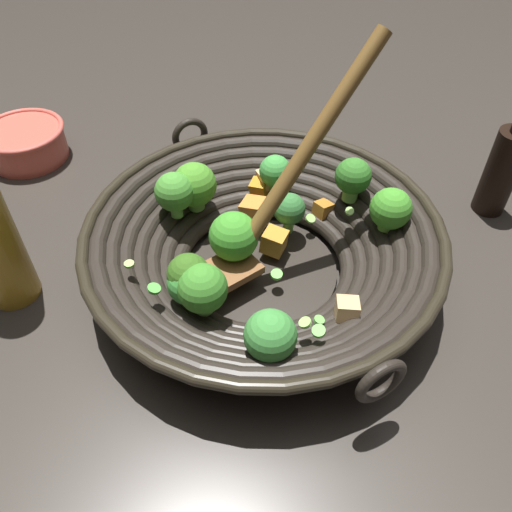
% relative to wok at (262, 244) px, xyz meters
% --- Properties ---
extents(ground_plane, '(4.00, 4.00, 0.00)m').
position_rel_wok_xyz_m(ground_plane, '(0.00, 0.00, -0.05)').
color(ground_plane, '#332D28').
extents(wok, '(0.43, 0.43, 0.28)m').
position_rel_wok_xyz_m(wok, '(0.00, 0.00, 0.00)').
color(wok, black).
rests_on(wok, ground).
extents(soy_sauce_bottle, '(0.04, 0.04, 0.17)m').
position_rel_wok_xyz_m(soy_sauce_bottle, '(0.22, 0.27, 0.02)').
color(soy_sauce_bottle, black).
rests_on(soy_sauce_bottle, ground).
extents(prep_bowl, '(0.13, 0.13, 0.05)m').
position_rel_wok_xyz_m(prep_bowl, '(-0.45, 0.04, -0.02)').
color(prep_bowl, '#D15647').
rests_on(prep_bowl, ground).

